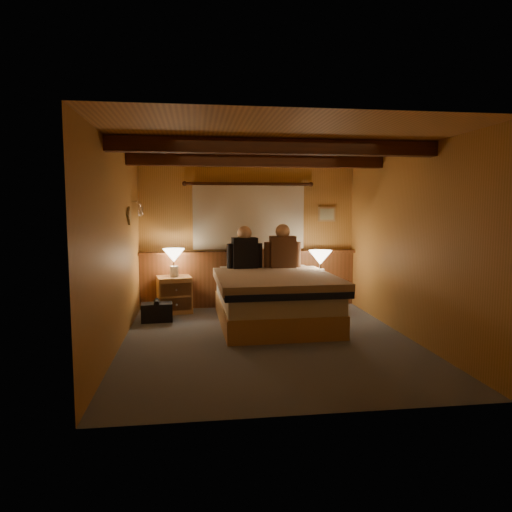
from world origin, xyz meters
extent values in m
plane|color=#494F57|center=(0.00, 0.00, 0.00)|extent=(4.20, 4.20, 0.00)
plane|color=#DA9B52|center=(0.00, 0.00, 2.40)|extent=(4.20, 4.20, 0.00)
plane|color=#C38A46|center=(0.00, 2.10, 1.20)|extent=(3.60, 0.00, 3.60)
plane|color=#C38A46|center=(-1.80, 0.00, 1.20)|extent=(0.00, 4.20, 4.20)
plane|color=#C38A46|center=(1.80, 0.00, 1.20)|extent=(0.00, 4.20, 4.20)
plane|color=#C38A46|center=(0.00, -2.10, 1.20)|extent=(3.60, 0.00, 3.60)
cube|color=brown|center=(0.00, 2.04, 0.45)|extent=(3.60, 0.12, 0.90)
cube|color=brown|center=(0.00, 1.98, 0.92)|extent=(3.60, 0.22, 0.04)
cylinder|color=#492412|center=(0.00, 2.02, 2.05)|extent=(2.10, 0.05, 0.05)
sphere|color=#492412|center=(-1.05, 2.02, 2.05)|extent=(0.08, 0.08, 0.08)
sphere|color=#492412|center=(1.05, 2.02, 2.05)|extent=(0.08, 0.08, 0.08)
cube|color=white|center=(0.00, 2.03, 1.50)|extent=(1.85, 0.08, 1.05)
cube|color=#492412|center=(0.00, -0.60, 2.31)|extent=(3.60, 0.15, 0.16)
cube|color=#492412|center=(0.00, 0.90, 2.31)|extent=(3.60, 0.15, 0.16)
cylinder|color=silver|center=(-1.74, 1.60, 1.75)|extent=(0.03, 0.55, 0.03)
torus|color=silver|center=(-1.71, 1.45, 1.63)|extent=(0.01, 0.21, 0.21)
torus|color=silver|center=(-1.71, 1.68, 1.63)|extent=(0.01, 0.21, 0.21)
cube|color=tan|center=(1.35, 2.08, 1.55)|extent=(0.30, 0.03, 0.25)
cube|color=beige|center=(1.35, 2.06, 1.55)|extent=(0.24, 0.01, 0.19)
cube|color=tan|center=(0.22, 0.84, 0.15)|extent=(1.58, 2.08, 0.31)
cube|color=silver|center=(0.22, 0.84, 0.43)|extent=(1.54, 2.04, 0.25)
cube|color=black|center=(0.22, 0.59, 0.58)|extent=(1.63, 1.68, 0.08)
cube|color=pink|center=(0.22, 0.72, 0.66)|extent=(1.68, 1.88, 0.12)
cube|color=silver|center=(-0.19, 1.63, 0.64)|extent=(0.62, 0.36, 0.16)
cube|color=silver|center=(0.59, 1.65, 0.64)|extent=(0.62, 0.36, 0.16)
cube|color=tan|center=(-1.23, 1.75, 0.29)|extent=(0.59, 0.55, 0.57)
cube|color=brown|center=(-1.19, 1.53, 0.40)|extent=(0.46, 0.10, 0.20)
cube|color=brown|center=(-1.19, 1.53, 0.17)|extent=(0.46, 0.10, 0.20)
cylinder|color=silver|center=(-1.19, 1.53, 0.40)|extent=(0.03, 0.03, 0.03)
cylinder|color=silver|center=(-1.19, 1.53, 0.17)|extent=(0.03, 0.03, 0.03)
cube|color=tan|center=(1.04, 1.49, 0.25)|extent=(0.52, 0.49, 0.51)
cube|color=brown|center=(1.07, 1.29, 0.35)|extent=(0.41, 0.09, 0.18)
cube|color=brown|center=(1.07, 1.29, 0.15)|extent=(0.41, 0.09, 0.18)
cylinder|color=silver|center=(1.07, 1.29, 0.35)|extent=(0.03, 0.03, 0.03)
cylinder|color=silver|center=(1.07, 1.29, 0.15)|extent=(0.03, 0.03, 0.03)
cylinder|color=silver|center=(-1.23, 1.73, 0.66)|extent=(0.13, 0.13, 0.17)
cylinder|color=silver|center=(-1.23, 1.73, 0.77)|extent=(0.02, 0.02, 0.09)
cone|color=#F8E7C2|center=(-1.23, 1.73, 0.91)|extent=(0.34, 0.34, 0.21)
cylinder|color=silver|center=(1.08, 1.47, 0.60)|extent=(0.14, 0.14, 0.18)
cylinder|color=silver|center=(1.08, 1.47, 0.72)|extent=(0.02, 0.02, 0.10)
cone|color=#F8E7C2|center=(1.08, 1.47, 0.87)|extent=(0.37, 0.37, 0.22)
cube|color=black|center=(-0.12, 1.55, 0.94)|extent=(0.40, 0.25, 0.51)
cylinder|color=black|center=(-0.35, 1.53, 0.90)|extent=(0.12, 0.12, 0.41)
cylinder|color=black|center=(0.10, 1.57, 0.90)|extent=(0.12, 0.12, 0.41)
sphere|color=#DBAA83|center=(-0.12, 1.55, 1.26)|extent=(0.22, 0.22, 0.22)
cube|color=#533421|center=(0.48, 1.55, 0.95)|extent=(0.41, 0.24, 0.53)
cylinder|color=#533421|center=(0.25, 1.55, 0.91)|extent=(0.13, 0.13, 0.42)
cylinder|color=#533421|center=(0.71, 1.54, 0.91)|extent=(0.13, 0.13, 0.42)
sphere|color=#DBAA83|center=(0.48, 1.55, 1.29)|extent=(0.23, 0.23, 0.23)
cube|color=black|center=(-1.46, 1.18, 0.13)|extent=(0.46, 0.30, 0.27)
cylinder|color=black|center=(-1.46, 1.18, 0.29)|extent=(0.09, 0.27, 0.07)
camera|label=1|loc=(-0.89, -5.52, 1.65)|focal=32.00mm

